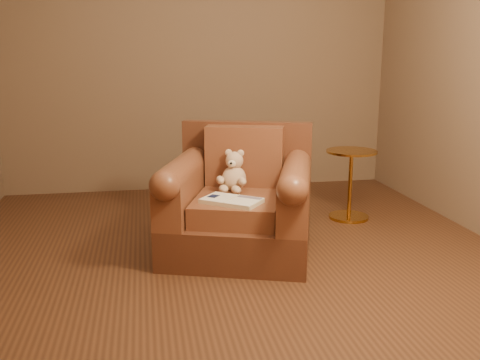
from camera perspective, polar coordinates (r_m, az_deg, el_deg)
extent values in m
plane|color=#502E1B|center=(3.89, -0.95, -7.80)|extent=(4.00, 4.00, 0.00)
cube|color=#775E49|center=(5.61, -4.44, 12.75)|extent=(4.00, 0.02, 2.70)
cube|color=#775E49|center=(1.69, 10.32, 11.48)|extent=(4.00, 0.02, 2.70)
cube|color=#552D1C|center=(3.86, -0.13, -5.74)|extent=(1.25, 1.21, 0.28)
cube|color=#552D1C|center=(4.15, 0.71, 2.02)|extent=(0.98, 0.41, 0.62)
cube|color=brown|center=(3.75, -0.25, -2.89)|extent=(0.77, 0.84, 0.15)
cube|color=brown|center=(4.01, 0.47, 2.57)|extent=(0.60, 0.34, 0.45)
cube|color=brown|center=(3.80, -6.20, -1.41)|extent=(0.46, 0.87, 0.32)
cube|color=brown|center=(3.69, 5.88, -1.86)|extent=(0.46, 0.87, 0.32)
cylinder|color=brown|center=(3.77, -6.26, 0.94)|extent=(0.46, 0.87, 0.20)
cylinder|color=brown|center=(3.65, 5.94, 0.55)|extent=(0.46, 0.87, 0.20)
ellipsoid|color=#D3B094|center=(3.90, -0.65, 0.17)|extent=(0.18, 0.16, 0.19)
sphere|color=#D3B094|center=(3.88, -0.60, 2.09)|extent=(0.13, 0.13, 0.13)
ellipsoid|color=#D3B094|center=(3.89, -1.23, 2.93)|extent=(0.05, 0.03, 0.05)
ellipsoid|color=#D3B094|center=(3.86, 0.07, 2.87)|extent=(0.05, 0.03, 0.05)
ellipsoid|color=beige|center=(3.82, -0.86, 1.75)|extent=(0.06, 0.04, 0.05)
sphere|color=black|center=(3.80, -0.95, 1.79)|extent=(0.02, 0.02, 0.02)
ellipsoid|color=#D3B094|center=(3.85, -2.12, 0.00)|extent=(0.06, 0.12, 0.06)
ellipsoid|color=#D3B094|center=(3.81, 0.23, -0.15)|extent=(0.06, 0.12, 0.06)
ellipsoid|color=#D3B094|center=(3.82, -1.78, -0.96)|extent=(0.07, 0.12, 0.06)
ellipsoid|color=#D3B094|center=(3.80, -0.40, -1.05)|extent=(0.07, 0.12, 0.06)
cube|color=beige|center=(3.57, -0.91, -2.25)|extent=(0.44, 0.42, 0.03)
cube|color=white|center=(3.61, -2.25, -1.84)|extent=(0.29, 0.30, 0.00)
cube|color=white|center=(3.52, 0.46, -2.21)|extent=(0.29, 0.30, 0.00)
cube|color=beige|center=(3.57, -0.91, -2.00)|extent=(0.15, 0.19, 0.00)
cube|color=#0F1638|center=(3.63, -2.85, -1.72)|extent=(0.10, 0.10, 0.00)
cube|color=slate|center=(3.59, 1.05, -1.87)|extent=(0.17, 0.14, 0.00)
cylinder|color=#BA8333|center=(4.77, 11.50, -3.86)|extent=(0.34, 0.34, 0.03)
cylinder|color=#BA8333|center=(4.70, 11.66, -0.50)|extent=(0.03, 0.03, 0.56)
cylinder|color=#BA8333|center=(4.64, 11.83, 2.99)|extent=(0.43, 0.43, 0.02)
cylinder|color=#BA8333|center=(4.64, 11.82, 2.82)|extent=(0.03, 0.03, 0.02)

